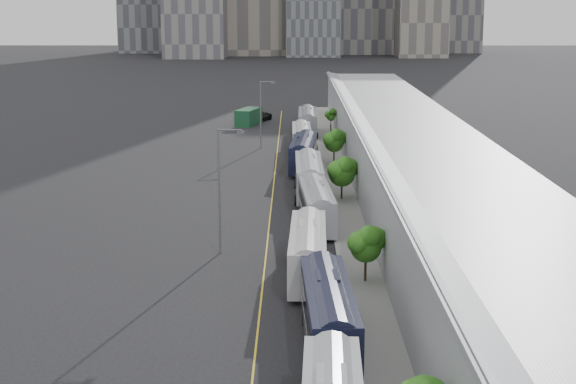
{
  "coord_description": "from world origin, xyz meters",
  "views": [
    {
      "loc": [
        0.61,
        -26.16,
        19.14
      ],
      "look_at": [
        0.17,
        49.56,
        3.0
      ],
      "focal_mm": 55.0,
      "sensor_mm": 36.0,
      "label": 1
    }
  ],
  "objects_px": {
    "bus_1": "(328,319)",
    "bus_7": "(307,124)",
    "bus_3": "(316,209)",
    "bus_4": "(309,180)",
    "street_lamp_near": "(221,183)",
    "bus_5": "(303,156)",
    "bus_2": "(308,256)",
    "street_lamp_far": "(262,110)",
    "suv": "(260,116)",
    "shipping_container": "(249,117)",
    "bus_6": "(302,141)"
  },
  "relations": [
    {
      "from": "bus_7",
      "to": "shipping_container",
      "type": "xyz_separation_m",
      "value": [
        -9.35,
        10.99,
        -0.31
      ]
    },
    {
      "from": "bus_7",
      "to": "shipping_container",
      "type": "bearing_deg",
      "value": 130.97
    },
    {
      "from": "bus_3",
      "to": "bus_5",
      "type": "xyz_separation_m",
      "value": [
        -0.83,
        27.16,
        0.1
      ]
    },
    {
      "from": "bus_3",
      "to": "suv",
      "type": "relative_size",
      "value": 2.39
    },
    {
      "from": "bus_3",
      "to": "suv",
      "type": "bearing_deg",
      "value": 92.97
    },
    {
      "from": "bus_4",
      "to": "shipping_container",
      "type": "distance_m",
      "value": 54.36
    },
    {
      "from": "bus_2",
      "to": "bus_7",
      "type": "distance_m",
      "value": 70.32
    },
    {
      "from": "bus_2",
      "to": "bus_7",
      "type": "xyz_separation_m",
      "value": [
        1.08,
        70.31,
        0.07
      ]
    },
    {
      "from": "street_lamp_far",
      "to": "bus_5",
      "type": "bearing_deg",
      "value": -70.94
    },
    {
      "from": "bus_7",
      "to": "street_lamp_near",
      "type": "bearing_deg",
      "value": -96.23
    },
    {
      "from": "bus_2",
      "to": "bus_1",
      "type": "bearing_deg",
      "value": -84.2
    },
    {
      "from": "bus_2",
      "to": "bus_5",
      "type": "distance_m",
      "value": 42.18
    },
    {
      "from": "bus_5",
      "to": "bus_7",
      "type": "bearing_deg",
      "value": 92.2
    },
    {
      "from": "suv",
      "to": "shipping_container",
      "type": "bearing_deg",
      "value": -84.36
    },
    {
      "from": "bus_6",
      "to": "street_lamp_near",
      "type": "height_order",
      "value": "street_lamp_near"
    },
    {
      "from": "street_lamp_near",
      "to": "suv",
      "type": "bearing_deg",
      "value": 90.02
    },
    {
      "from": "bus_1",
      "to": "street_lamp_far",
      "type": "relative_size",
      "value": 1.44
    },
    {
      "from": "bus_5",
      "to": "shipping_container",
      "type": "height_order",
      "value": "bus_5"
    },
    {
      "from": "bus_5",
      "to": "bus_6",
      "type": "distance_m",
      "value": 12.7
    },
    {
      "from": "bus_6",
      "to": "street_lamp_far",
      "type": "height_order",
      "value": "street_lamp_far"
    },
    {
      "from": "bus_5",
      "to": "bus_4",
      "type": "bearing_deg",
      "value": -84.46
    },
    {
      "from": "bus_2",
      "to": "street_lamp_far",
      "type": "height_order",
      "value": "street_lamp_far"
    },
    {
      "from": "bus_3",
      "to": "street_lamp_near",
      "type": "relative_size",
      "value": 1.27
    },
    {
      "from": "street_lamp_near",
      "to": "suv",
      "type": "height_order",
      "value": "street_lamp_near"
    },
    {
      "from": "suv",
      "to": "bus_1",
      "type": "bearing_deg",
      "value": -63.21
    },
    {
      "from": "bus_2",
      "to": "bus_3",
      "type": "bearing_deg",
      "value": 87.77
    },
    {
      "from": "bus_6",
      "to": "bus_7",
      "type": "height_order",
      "value": "bus_7"
    },
    {
      "from": "bus_5",
      "to": "bus_3",
      "type": "bearing_deg",
      "value": -84.2
    },
    {
      "from": "bus_5",
      "to": "street_lamp_far",
      "type": "distance_m",
      "value": 17.02
    },
    {
      "from": "bus_5",
      "to": "bus_6",
      "type": "relative_size",
      "value": 1.1
    },
    {
      "from": "bus_3",
      "to": "street_lamp_far",
      "type": "bearing_deg",
      "value": 95.19
    },
    {
      "from": "bus_1",
      "to": "bus_3",
      "type": "xyz_separation_m",
      "value": [
        0.04,
        28.02,
        -0.08
      ]
    },
    {
      "from": "bus_4",
      "to": "bus_7",
      "type": "xyz_separation_m",
      "value": [
        0.53,
        42.64,
        0.01
      ]
    },
    {
      "from": "bus_2",
      "to": "street_lamp_far",
      "type": "xyz_separation_m",
      "value": [
        -5.26,
        57.91,
        3.67
      ]
    },
    {
      "from": "bus_3",
      "to": "bus_4",
      "type": "xyz_separation_m",
      "value": [
        -0.45,
        12.64,
        0.1
      ]
    },
    {
      "from": "bus_1",
      "to": "street_lamp_far",
      "type": "height_order",
      "value": "street_lamp_far"
    },
    {
      "from": "bus_3",
      "to": "bus_7",
      "type": "bearing_deg",
      "value": 86.8
    },
    {
      "from": "bus_2",
      "to": "bus_4",
      "type": "relative_size",
      "value": 0.97
    },
    {
      "from": "bus_3",
      "to": "bus_4",
      "type": "distance_m",
      "value": 12.65
    },
    {
      "from": "bus_7",
      "to": "shipping_container",
      "type": "height_order",
      "value": "bus_7"
    },
    {
      "from": "street_lamp_near",
      "to": "street_lamp_far",
      "type": "relative_size",
      "value": 1.08
    },
    {
      "from": "bus_1",
      "to": "bus_3",
      "type": "distance_m",
      "value": 28.02
    },
    {
      "from": "bus_1",
      "to": "bus_7",
      "type": "bearing_deg",
      "value": 87.86
    },
    {
      "from": "bus_5",
      "to": "shipping_container",
      "type": "relative_size",
      "value": 2.0
    },
    {
      "from": "bus_5",
      "to": "bus_7",
      "type": "distance_m",
      "value": 28.14
    },
    {
      "from": "street_lamp_far",
      "to": "suv",
      "type": "xyz_separation_m",
      "value": [
        -1.37,
        28.8,
        -4.51
      ]
    },
    {
      "from": "bus_6",
      "to": "street_lamp_near",
      "type": "relative_size",
      "value": 1.23
    },
    {
      "from": "bus_3",
      "to": "shipping_container",
      "type": "height_order",
      "value": "bus_3"
    },
    {
      "from": "bus_7",
      "to": "suv",
      "type": "height_order",
      "value": "bus_7"
    },
    {
      "from": "bus_4",
      "to": "street_lamp_far",
      "type": "distance_m",
      "value": 31.01
    }
  ]
}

